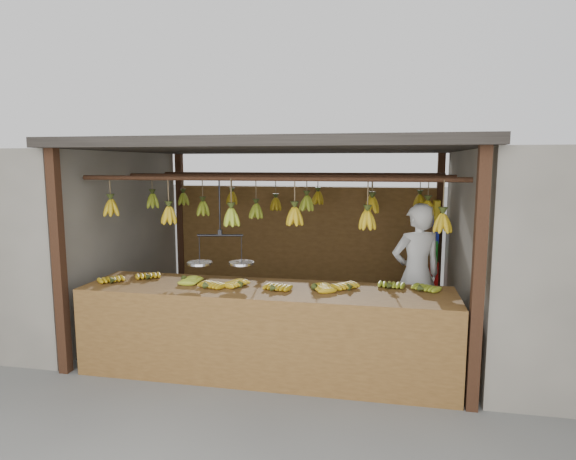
# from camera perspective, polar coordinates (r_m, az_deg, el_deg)

# --- Properties ---
(ground) EXTENTS (80.00, 80.00, 0.00)m
(ground) POSITION_cam_1_polar(r_m,az_deg,el_deg) (6.22, -0.55, -12.33)
(ground) COLOR #5B5B57
(stall) EXTENTS (4.30, 3.30, 2.40)m
(stall) POSITION_cam_1_polar(r_m,az_deg,el_deg) (6.16, 0.05, 6.23)
(stall) COLOR black
(stall) RESTS_ON ground
(neighbor_left) EXTENTS (3.00, 3.00, 2.30)m
(neighbor_left) POSITION_cam_1_polar(r_m,az_deg,el_deg) (7.52, -28.52, -0.71)
(neighbor_left) COLOR slate
(neighbor_left) RESTS_ON ground
(counter) EXTENTS (3.77, 0.86, 0.96)m
(counter) POSITION_cam_1_polar(r_m,az_deg,el_deg) (4.84, -3.02, -9.33)
(counter) COLOR brown
(counter) RESTS_ON ground
(hanging_bananas) EXTENTS (3.63, 2.20, 0.39)m
(hanging_bananas) POSITION_cam_1_polar(r_m,az_deg,el_deg) (5.86, -0.56, 2.77)
(hanging_bananas) COLOR #B28D13
(hanging_bananas) RESTS_ON ground
(balance_scale) EXTENTS (0.69, 0.34, 0.90)m
(balance_scale) POSITION_cam_1_polar(r_m,az_deg,el_deg) (5.09, -7.99, -3.35)
(balance_scale) COLOR black
(balance_scale) RESTS_ON ground
(vendor) EXTENTS (0.73, 0.61, 1.70)m
(vendor) POSITION_cam_1_polar(r_m,az_deg,el_deg) (5.89, 14.96, -5.15)
(vendor) COLOR white
(vendor) RESTS_ON ground
(bag_bundles) EXTENTS (0.08, 0.26, 1.21)m
(bag_bundles) POSITION_cam_1_polar(r_m,az_deg,el_deg) (7.19, 17.03, -1.34)
(bag_bundles) COLOR yellow
(bag_bundles) RESTS_ON ground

